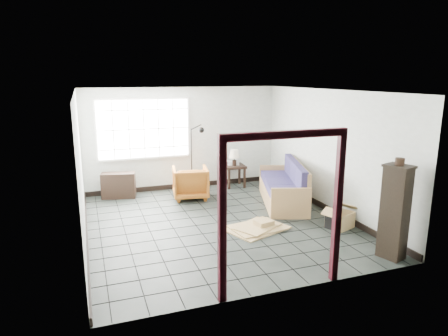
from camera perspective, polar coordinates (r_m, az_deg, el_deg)
name	(u,v)px	position (r m, az deg, el deg)	size (l,w,h in m)	color
ground	(218,223)	(8.06, -0.90, -7.84)	(5.50, 5.50, 0.00)	black
room_shell	(217,140)	(7.65, -1.02, 4.07)	(5.02, 5.52, 2.61)	#B0B5AD
window_panel	(144,129)	(10.02, -11.40, 5.50)	(2.32, 0.08, 1.52)	silver
doorway_trim	(284,193)	(5.26, 8.51, -3.59)	(1.80, 0.08, 2.20)	black
futon_sofa	(285,188)	(9.28, 8.78, -2.89)	(1.47, 2.33, 0.97)	olive
armchair	(190,181)	(9.56, -4.83, -1.87)	(0.81, 0.76, 0.83)	#863713
side_table	(234,169)	(10.50, 1.49, -0.13)	(0.56, 0.56, 0.58)	black
table_lamp	(234,155)	(10.33, 1.49, 1.93)	(0.32, 0.32, 0.43)	black
projector	(233,163)	(10.52, 1.30, 0.77)	(0.33, 0.28, 0.10)	silver
floor_lamp	(196,156)	(10.02, -3.96, 1.74)	(0.45, 0.36, 1.71)	black
console_shelf	(119,185)	(9.90, -14.83, -2.41)	(0.84, 0.48, 0.61)	black
tall_shelf	(395,211)	(6.89, 23.21, -5.73)	(0.44, 0.50, 1.53)	black
pot	(400,162)	(6.69, 23.81, 0.84)	(0.16, 0.16, 0.11)	black
open_box	(340,220)	(8.09, 16.22, -7.12)	(0.84, 0.61, 0.43)	#9E754C
cardboard_pile	(258,227)	(7.76, 4.86, -8.39)	(1.32, 1.13, 0.16)	#9E754C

